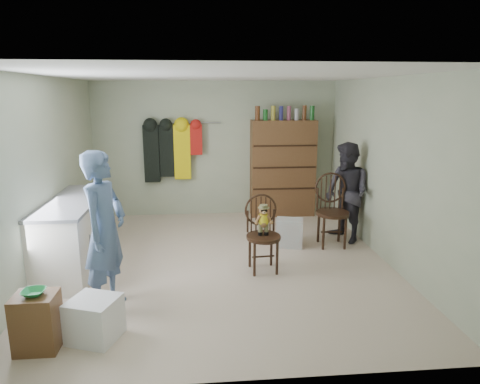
{
  "coord_description": "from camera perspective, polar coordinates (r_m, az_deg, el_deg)",
  "views": [
    {
      "loc": [
        -0.28,
        -5.53,
        2.29
      ],
      "look_at": [
        0.25,
        0.2,
        0.95
      ],
      "focal_mm": 32.0,
      "sensor_mm": 36.0,
      "label": 1
    }
  ],
  "objects": [
    {
      "name": "person_right",
      "position": [
        6.81,
        14.04,
        -0.1
      ],
      "size": [
        0.81,
        0.91,
        1.56
      ],
      "primitive_type": "imported",
      "rotation": [
        0.0,
        0.0,
        -1.22
      ],
      "color": "#2D2B33",
      "rests_on": "ground"
    },
    {
      "name": "coat_rack",
      "position": [
        7.99,
        -9.2,
        5.47
      ],
      "size": [
        1.42,
        0.12,
        1.09
      ],
      "color": "#99999E",
      "rests_on": "ground"
    },
    {
      "name": "chair_front",
      "position": [
        5.58,
        3.05,
        -4.74
      ],
      "size": [
        0.48,
        0.48,
        1.0
      ],
      "rotation": [
        0.0,
        0.0,
        0.08
      ],
      "color": "#351F12",
      "rests_on": "ground"
    },
    {
      "name": "ground_plane",
      "position": [
        5.99,
        -2.24,
        -9.38
      ],
      "size": [
        5.0,
        5.0,
        0.0
      ],
      "primitive_type": "plane",
      "color": "beige",
      "rests_on": "ground"
    },
    {
      "name": "bowl",
      "position": [
        4.31,
        -25.83,
        -11.97
      ],
      "size": [
        0.2,
        0.2,
        0.05
      ],
      "primitive_type": "imported",
      "color": "green",
      "rests_on": "stool"
    },
    {
      "name": "dresser",
      "position": [
        8.09,
        5.71,
        3.26
      ],
      "size": [
        1.2,
        0.39,
        2.07
      ],
      "color": "brown",
      "rests_on": "ground"
    },
    {
      "name": "chair_far",
      "position": [
        6.65,
        12.12,
        -1.97
      ],
      "size": [
        0.51,
        0.51,
        1.11
      ],
      "rotation": [
        0.0,
        0.0,
        -0.05
      ],
      "color": "#351F12",
      "rests_on": "ground"
    },
    {
      "name": "plastic_tub",
      "position": [
        4.43,
        -18.83,
        -15.73
      ],
      "size": [
        0.54,
        0.52,
        0.4
      ],
      "primitive_type": "cube",
      "rotation": [
        0.0,
        0.0,
        -0.34
      ],
      "color": "white",
      "rests_on": "ground"
    },
    {
      "name": "person_left",
      "position": [
        4.77,
        -17.58,
        -4.97
      ],
      "size": [
        0.57,
        0.72,
        1.72
      ],
      "primitive_type": "imported",
      "rotation": [
        0.0,
        0.0,
        1.28
      ],
      "color": "#4B638A",
      "rests_on": "ground"
    },
    {
      "name": "counter",
      "position": [
        6.05,
        -21.13,
        -5.27
      ],
      "size": [
        0.64,
        1.86,
        0.94
      ],
      "color": "silver",
      "rests_on": "ground"
    },
    {
      "name": "striped_bag",
      "position": [
        6.58,
        6.6,
        -5.42
      ],
      "size": [
        0.46,
        0.39,
        0.42
      ],
      "primitive_type": "cube",
      "rotation": [
        0.0,
        0.0,
        -0.24
      ],
      "color": "#E58172",
      "rests_on": "ground"
    },
    {
      "name": "stool",
      "position": [
        4.43,
        -25.44,
        -15.4
      ],
      "size": [
        0.37,
        0.32,
        0.53
      ],
      "primitive_type": "cube",
      "color": "brown",
      "rests_on": "ground"
    },
    {
      "name": "room_walls",
      "position": [
        6.1,
        -2.64,
        6.41
      ],
      "size": [
        5.0,
        5.0,
        5.0
      ],
      "color": "#B3BB9D",
      "rests_on": "ground"
    }
  ]
}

